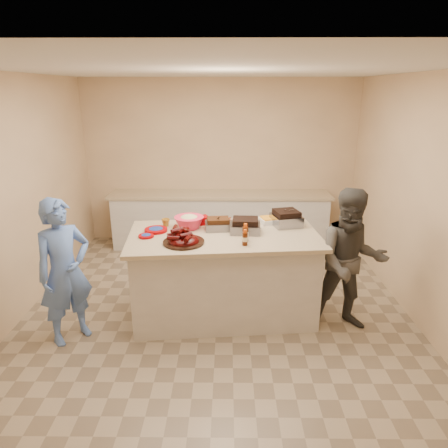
{
  "coord_description": "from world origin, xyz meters",
  "views": [
    {
      "loc": [
        0.13,
        -4.15,
        2.51
      ],
      "look_at": [
        0.08,
        0.05,
        1.09
      ],
      "focal_mm": 32.0,
      "sensor_mm": 36.0,
      "label": 1
    }
  ],
  "objects_px": {
    "island": "(224,312)",
    "bbq_bottle_b": "(245,245)",
    "coleslaw_bowl": "(189,228)",
    "mustard_bottle": "(216,230)",
    "guest_gray": "(343,326)",
    "plastic_cup": "(166,226)",
    "guest_blue": "(74,337)",
    "bbq_bottle_a": "(245,241)",
    "rib_platter": "(184,243)",
    "roasting_pan": "(286,225)"
  },
  "relations": [
    {
      "from": "rib_platter",
      "to": "guest_gray",
      "type": "xyz_separation_m",
      "value": [
        1.76,
        0.01,
        -0.99
      ]
    },
    {
      "from": "bbq_bottle_a",
      "to": "guest_gray",
      "type": "height_order",
      "value": "bbq_bottle_a"
    },
    {
      "from": "rib_platter",
      "to": "plastic_cup",
      "type": "height_order",
      "value": "rib_platter"
    },
    {
      "from": "roasting_pan",
      "to": "guest_gray",
      "type": "xyz_separation_m",
      "value": [
        0.61,
        -0.58,
        -0.99
      ]
    },
    {
      "from": "coleslaw_bowl",
      "to": "guest_gray",
      "type": "height_order",
      "value": "coleslaw_bowl"
    },
    {
      "from": "guest_blue",
      "to": "mustard_bottle",
      "type": "bearing_deg",
      "value": -22.16
    },
    {
      "from": "bbq_bottle_a",
      "to": "bbq_bottle_b",
      "type": "bearing_deg",
      "value": -93.93
    },
    {
      "from": "bbq_bottle_b",
      "to": "guest_gray",
      "type": "distance_m",
      "value": 1.5
    },
    {
      "from": "bbq_bottle_b",
      "to": "plastic_cup",
      "type": "height_order",
      "value": "bbq_bottle_b"
    },
    {
      "from": "bbq_bottle_b",
      "to": "guest_gray",
      "type": "height_order",
      "value": "bbq_bottle_b"
    },
    {
      "from": "island",
      "to": "bbq_bottle_a",
      "type": "xyz_separation_m",
      "value": [
        0.23,
        -0.2,
        0.99
      ]
    },
    {
      "from": "island",
      "to": "roasting_pan",
      "type": "bearing_deg",
      "value": 17.41
    },
    {
      "from": "bbq_bottle_a",
      "to": "mustard_bottle",
      "type": "distance_m",
      "value": 0.47
    },
    {
      "from": "plastic_cup",
      "to": "guest_blue",
      "type": "relative_size",
      "value": 0.06
    },
    {
      "from": "bbq_bottle_b",
      "to": "guest_gray",
      "type": "bearing_deg",
      "value": 2.97
    },
    {
      "from": "bbq_bottle_a",
      "to": "guest_blue",
      "type": "bearing_deg",
      "value": -170.47
    },
    {
      "from": "roasting_pan",
      "to": "guest_gray",
      "type": "bearing_deg",
      "value": -58.02
    },
    {
      "from": "bbq_bottle_a",
      "to": "guest_gray",
      "type": "xyz_separation_m",
      "value": [
        1.12,
        -0.07,
        -0.99
      ]
    },
    {
      "from": "rib_platter",
      "to": "guest_gray",
      "type": "distance_m",
      "value": 2.02
    },
    {
      "from": "island",
      "to": "roasting_pan",
      "type": "xyz_separation_m",
      "value": [
        0.73,
        0.31,
        0.99
      ]
    },
    {
      "from": "roasting_pan",
      "to": "plastic_cup",
      "type": "bearing_deg",
      "value": 167.01
    },
    {
      "from": "mustard_bottle",
      "to": "guest_gray",
      "type": "xyz_separation_m",
      "value": [
        1.43,
        -0.41,
        -0.99
      ]
    },
    {
      "from": "island",
      "to": "bbq_bottle_a",
      "type": "distance_m",
      "value": 1.04
    },
    {
      "from": "coleslaw_bowl",
      "to": "guest_blue",
      "type": "xyz_separation_m",
      "value": [
        -1.2,
        -0.7,
        -0.99
      ]
    },
    {
      "from": "rib_platter",
      "to": "bbq_bottle_a",
      "type": "height_order",
      "value": "bbq_bottle_a"
    },
    {
      "from": "island",
      "to": "guest_gray",
      "type": "xyz_separation_m",
      "value": [
        1.34,
        -0.27,
        0.0
      ]
    },
    {
      "from": "island",
      "to": "bbq_bottle_b",
      "type": "height_order",
      "value": "bbq_bottle_b"
    },
    {
      "from": "bbq_bottle_a",
      "to": "plastic_cup",
      "type": "height_order",
      "value": "bbq_bottle_a"
    },
    {
      "from": "guest_gray",
      "to": "roasting_pan",
      "type": "bearing_deg",
      "value": 139.6
    },
    {
      "from": "plastic_cup",
      "to": "guest_gray",
      "type": "height_order",
      "value": "plastic_cup"
    },
    {
      "from": "mustard_bottle",
      "to": "plastic_cup",
      "type": "height_order",
      "value": "mustard_bottle"
    },
    {
      "from": "plastic_cup",
      "to": "island",
      "type": "bearing_deg",
      "value": -20.78
    },
    {
      "from": "island",
      "to": "plastic_cup",
      "type": "bearing_deg",
      "value": 153.89
    },
    {
      "from": "guest_blue",
      "to": "guest_gray",
      "type": "relative_size",
      "value": 0.98
    },
    {
      "from": "plastic_cup",
      "to": "guest_blue",
      "type": "bearing_deg",
      "value": -140.16
    },
    {
      "from": "coleslaw_bowl",
      "to": "bbq_bottle_b",
      "type": "bearing_deg",
      "value": -40.11
    },
    {
      "from": "bbq_bottle_a",
      "to": "guest_blue",
      "type": "relative_size",
      "value": 0.12
    },
    {
      "from": "bbq_bottle_b",
      "to": "guest_blue",
      "type": "distance_m",
      "value": 2.08
    },
    {
      "from": "coleslaw_bowl",
      "to": "mustard_bottle",
      "type": "xyz_separation_m",
      "value": [
        0.31,
        -0.05,
        0.0
      ]
    },
    {
      "from": "coleslaw_bowl",
      "to": "guest_gray",
      "type": "relative_size",
      "value": 0.22
    },
    {
      "from": "plastic_cup",
      "to": "guest_blue",
      "type": "height_order",
      "value": "plastic_cup"
    },
    {
      "from": "rib_platter",
      "to": "guest_blue",
      "type": "distance_m",
      "value": 1.56
    },
    {
      "from": "bbq_bottle_b",
      "to": "guest_gray",
      "type": "relative_size",
      "value": 0.11
    },
    {
      "from": "bbq_bottle_a",
      "to": "bbq_bottle_b",
      "type": "distance_m",
      "value": 0.13
    },
    {
      "from": "guest_gray",
      "to": "mustard_bottle",
      "type": "bearing_deg",
      "value": 166.64
    },
    {
      "from": "coleslaw_bowl",
      "to": "plastic_cup",
      "type": "relative_size",
      "value": 3.57
    },
    {
      "from": "island",
      "to": "plastic_cup",
      "type": "distance_m",
      "value": 1.23
    },
    {
      "from": "rib_platter",
      "to": "bbq_bottle_a",
      "type": "bearing_deg",
      "value": 6.91
    },
    {
      "from": "mustard_bottle",
      "to": "guest_blue",
      "type": "height_order",
      "value": "mustard_bottle"
    },
    {
      "from": "island",
      "to": "mustard_bottle",
      "type": "distance_m",
      "value": 1.01
    }
  ]
}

